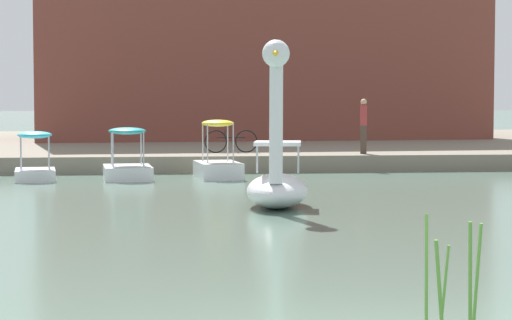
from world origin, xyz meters
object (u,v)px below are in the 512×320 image
object	(u,v)px
person_on_path	(364,125)
pedal_boat_teal	(127,164)
bicycle_parked	(231,141)
pedal_boat_yellow	(218,163)
pedal_boat_cyan	(35,166)
swan_boat	(277,176)

from	to	relation	value
person_on_path	pedal_boat_teal	bearing A→B (deg)	-158.32
pedal_boat_teal	person_on_path	xyz separation A→B (m)	(7.40, 2.94, 0.98)
pedal_boat_teal	bicycle_parked	world-z (taller)	pedal_boat_teal
pedal_boat_yellow	pedal_boat_teal	xyz separation A→B (m)	(-2.56, -0.23, 0.00)
person_on_path	pedal_boat_cyan	bearing A→B (deg)	-163.32
pedal_boat_yellow	pedal_boat_cyan	world-z (taller)	pedal_boat_yellow
swan_boat	bicycle_parked	xyz separation A→B (m)	(0.11, 11.85, 0.23)
pedal_boat_yellow	pedal_boat_cyan	xyz separation A→B (m)	(-5.10, -0.26, -0.03)
pedal_boat_yellow	person_on_path	size ratio (longest dim) A/B	1.28
swan_boat	pedal_boat_teal	xyz separation A→B (m)	(-3.17, 7.86, -0.22)
pedal_boat_cyan	pedal_boat_yellow	bearing A→B (deg)	2.94
pedal_boat_yellow	person_on_path	bearing A→B (deg)	29.29
bicycle_parked	person_on_path	bearing A→B (deg)	-14.25
swan_boat	bicycle_parked	size ratio (longest dim) A/B	1.95
pedal_boat_teal	bicycle_parked	distance (m)	5.18
swan_boat	pedal_boat_cyan	size ratio (longest dim) A/B	1.68
person_on_path	swan_boat	bearing A→B (deg)	-111.42
pedal_boat_cyan	swan_boat	bearing A→B (deg)	-53.91
pedal_boat_yellow	bicycle_parked	xyz separation A→B (m)	(0.72, 3.77, 0.46)
pedal_boat_yellow	pedal_boat_teal	world-z (taller)	pedal_boat_yellow
swan_boat	bicycle_parked	bearing A→B (deg)	89.47
pedal_boat_cyan	bicycle_parked	size ratio (longest dim) A/B	1.16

